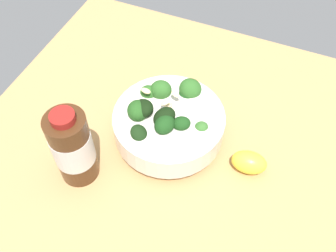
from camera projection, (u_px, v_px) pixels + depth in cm
name	position (u px, v px, depth cm)	size (l,w,h in cm)	color
ground_plane	(161.00, 139.00, 76.55)	(69.47, 69.47, 3.05)	tan
bowl_of_broccoli	(167.00, 123.00, 71.36)	(20.30, 20.58, 10.18)	silver
lemon_wedge	(249.00, 162.00, 69.12)	(6.32, 4.20, 4.08)	yellow
bottle_tall	(73.00, 147.00, 64.29)	(6.87, 6.87, 16.12)	#472814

